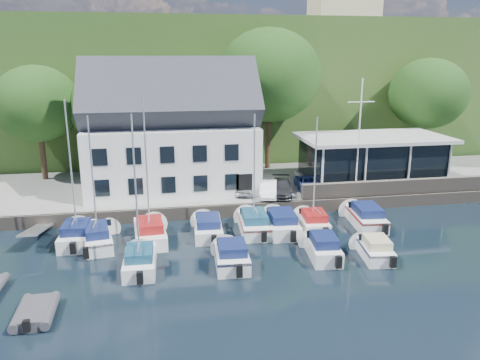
% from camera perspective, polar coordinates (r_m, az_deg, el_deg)
% --- Properties ---
extents(ground, '(180.00, 180.00, 0.00)m').
position_cam_1_polar(ground, '(27.30, 8.60, -11.77)').
color(ground, black).
rests_on(ground, ground).
extents(quay, '(60.00, 13.00, 1.00)m').
position_cam_1_polar(quay, '(42.93, 1.25, -0.77)').
color(quay, gray).
rests_on(quay, ground).
extents(quay_face, '(60.00, 0.30, 1.00)m').
position_cam_1_polar(quay_face, '(36.87, 3.23, -3.50)').
color(quay_face, '#5A5148').
rests_on(quay_face, ground).
extents(hillside, '(160.00, 75.00, 16.00)m').
position_cam_1_polar(hillside, '(85.47, -4.70, 12.25)').
color(hillside, '#274A1C').
rests_on(hillside, ground).
extents(field_patch, '(50.00, 30.00, 0.30)m').
position_cam_1_polar(field_patch, '(94.44, -0.23, 17.52)').
color(field_patch, '#5A6532').
rests_on(field_patch, hillside).
extents(farmhouse, '(10.40, 7.00, 8.20)m').
position_cam_1_polar(farmhouse, '(81.18, 12.57, 20.36)').
color(farmhouse, beige).
rests_on(farmhouse, hillside).
extents(harbor_building, '(14.40, 8.20, 8.70)m').
position_cam_1_polar(harbor_building, '(40.09, -8.32, 5.04)').
color(harbor_building, white).
rests_on(harbor_building, quay).
extents(club_pavilion, '(13.20, 7.20, 4.10)m').
position_cam_1_polar(club_pavilion, '(44.39, 15.74, 2.58)').
color(club_pavilion, black).
rests_on(club_pavilion, quay).
extents(seawall, '(18.00, 0.50, 1.20)m').
position_cam_1_polar(seawall, '(41.25, 19.58, -0.75)').
color(seawall, '#5A5148').
rests_on(seawall, quay).
extents(gangway, '(1.20, 6.00, 1.40)m').
position_cam_1_polar(gangway, '(35.26, -23.24, -6.52)').
color(gangway, silver).
rests_on(gangway, ground).
extents(car_silver, '(2.46, 3.81, 1.21)m').
position_cam_1_polar(car_silver, '(38.94, 0.72, -0.76)').
color(car_silver, silver).
rests_on(car_silver, quay).
extents(car_white, '(2.22, 4.03, 1.26)m').
position_cam_1_polar(car_white, '(38.20, 3.46, -1.06)').
color(car_white, silver).
rests_on(car_white, quay).
extents(car_dgrey, '(2.70, 4.59, 1.25)m').
position_cam_1_polar(car_dgrey, '(38.68, 5.06, -0.89)').
color(car_dgrey, '#29292D').
rests_on(car_dgrey, quay).
extents(car_blue, '(1.77, 3.76, 1.25)m').
position_cam_1_polar(car_blue, '(40.20, 8.38, -0.38)').
color(car_blue, navy).
rests_on(car_blue, quay).
extents(flagpole, '(2.26, 0.20, 9.40)m').
position_cam_1_polar(flagpole, '(39.69, 14.29, 5.15)').
color(flagpole, white).
rests_on(flagpole, quay).
extents(tree_0, '(7.59, 7.59, 10.37)m').
position_cam_1_polar(tree_0, '(46.17, -23.26, 6.35)').
color(tree_0, '#183710').
rests_on(tree_0, quay).
extents(tree_1, '(7.14, 7.14, 9.76)m').
position_cam_1_polar(tree_1, '(45.00, -15.63, 6.43)').
color(tree_1, '#183710').
rests_on(tree_1, quay).
extents(tree_2, '(7.86, 7.86, 10.75)m').
position_cam_1_polar(tree_2, '(46.09, -4.92, 7.74)').
color(tree_2, '#183710').
rests_on(tree_2, quay).
extents(tree_3, '(10.07, 10.07, 13.77)m').
position_cam_1_polar(tree_3, '(46.77, 3.50, 9.74)').
color(tree_3, '#183710').
rests_on(tree_3, quay).
extents(tree_5, '(7.97, 7.97, 10.89)m').
position_cam_1_polar(tree_5, '(52.60, 21.77, 7.73)').
color(tree_5, '#183710').
rests_on(tree_5, quay).
extents(boat_r1_0, '(2.30, 6.00, 9.23)m').
position_cam_1_polar(boat_r1_0, '(32.08, -19.83, 0.41)').
color(boat_r1_0, white).
rests_on(boat_r1_0, ground).
extents(boat_r1_1, '(2.92, 6.75, 8.94)m').
position_cam_1_polar(boat_r1_1, '(31.30, -17.51, -0.01)').
color(boat_r1_1, white).
rests_on(boat_r1_1, ground).
extents(boat_r1_2, '(2.66, 6.81, 9.36)m').
position_cam_1_polar(boat_r1_2, '(31.18, -11.29, 0.74)').
color(boat_r1_2, white).
rests_on(boat_r1_2, ground).
extents(boat_r1_3, '(2.43, 6.31, 1.41)m').
position_cam_1_polar(boat_r1_3, '(32.88, -3.94, -5.50)').
color(boat_r1_3, white).
rests_on(boat_r1_3, ground).
extents(boat_r1_4, '(2.57, 6.81, 9.16)m').
position_cam_1_polar(boat_r1_4, '(32.33, 1.74, 1.37)').
color(boat_r1_4, white).
rests_on(boat_r1_4, ground).
extents(boat_r1_5, '(2.61, 6.80, 1.53)m').
position_cam_1_polar(boat_r1_5, '(33.58, 5.04, -4.97)').
color(boat_r1_5, white).
rests_on(boat_r1_5, ground).
extents(boat_r1_6, '(2.52, 5.73, 8.26)m').
position_cam_1_polar(boat_r1_6, '(33.32, 9.12, 0.80)').
color(boat_r1_6, white).
rests_on(boat_r1_6, ground).
extents(boat_r1_7, '(2.85, 7.11, 1.55)m').
position_cam_1_polar(boat_r1_7, '(35.92, 15.03, -4.07)').
color(boat_r1_7, white).
rests_on(boat_r1_7, ground).
extents(boat_r2_1, '(2.13, 5.81, 8.68)m').
position_cam_1_polar(boat_r2_1, '(27.09, -12.53, -2.26)').
color(boat_r2_1, white).
rests_on(boat_r2_1, ground).
extents(boat_r2_2, '(2.42, 5.45, 1.50)m').
position_cam_1_polar(boat_r2_2, '(28.27, -1.05, -8.92)').
color(boat_r2_2, white).
rests_on(boat_r2_2, ground).
extents(boat_r2_3, '(2.45, 5.68, 1.51)m').
position_cam_1_polar(boat_r2_3, '(29.81, 10.05, -7.84)').
color(boat_r2_3, white).
rests_on(boat_r2_3, ground).
extents(boat_r2_4, '(2.44, 5.06, 1.37)m').
position_cam_1_polar(boat_r2_4, '(30.46, 16.14, -7.86)').
color(boat_r2_4, white).
rests_on(boat_r2_4, ground).
extents(dinghy_1, '(1.98, 3.22, 0.74)m').
position_cam_1_polar(dinghy_1, '(25.27, -23.65, -14.36)').
color(dinghy_1, '#39393E').
rests_on(dinghy_1, ground).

